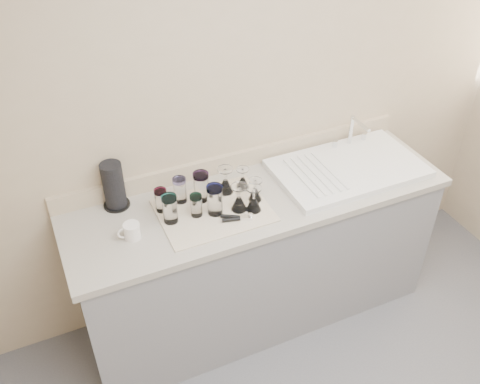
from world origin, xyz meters
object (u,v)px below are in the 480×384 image
goblet_front_right (255,193)px  paper_towel_roll (114,186)px  sink_unit (348,168)px  tumbler_teal (161,200)px  goblet_front_left (239,201)px  goblet_extra (254,202)px  tumbler_lavender (215,200)px  white_mug (131,231)px  goblet_back_right (243,181)px  can_opener (237,218)px  tumbler_purple (201,186)px  tumbler_blue (196,205)px  tumbler_magenta (170,209)px  tumbler_cyan (180,190)px  goblet_back_left (225,184)px

goblet_front_right → paper_towel_roll: paper_towel_roll is taller
sink_unit → tumbler_teal: bearing=175.5°
goblet_front_left → goblet_front_right: size_ratio=1.17×
tumbler_teal → goblet_extra: (0.42, -0.19, -0.02)m
goblet_extra → paper_towel_roll: (-0.62, 0.33, 0.07)m
tumbler_lavender → white_mug: 0.43m
goblet_back_right → can_opener: (-0.13, -0.23, -0.03)m
goblet_back_right → goblet_front_right: size_ratio=0.99×
tumbler_purple → goblet_front_left: size_ratio=1.12×
tumbler_teal → goblet_front_left: (0.36, -0.15, -0.01)m
tumbler_blue → goblet_extra: goblet_extra is taller
tumbler_blue → goblet_back_right: (0.30, 0.11, -0.02)m
tumbler_magenta → paper_towel_roll: 0.32m
tumbler_purple → tumbler_magenta: tumbler_purple is taller
sink_unit → tumbler_magenta: 1.04m
tumbler_lavender → can_opener: (0.08, -0.09, -0.07)m
tumbler_cyan → goblet_front_left: size_ratio=0.96×
tumbler_cyan → goblet_back_right: tumbler_cyan is taller
tumbler_blue → goblet_back_right: size_ratio=0.99×
tumbler_blue → white_mug: (-0.34, -0.02, -0.03)m
goblet_extra → tumbler_cyan: bearing=144.8°
tumbler_lavender → goblet_front_right: (0.23, 0.01, -0.04)m
tumbler_teal → paper_towel_roll: 0.25m
tumbler_lavender → tumbler_purple: bearing=99.5°
goblet_front_right → goblet_front_left: bearing=-160.9°
tumbler_cyan → tumbler_blue: (0.04, -0.14, -0.01)m
sink_unit → tumbler_blue: bearing=-178.4°
paper_towel_roll → goblet_back_left: bearing=-13.3°
tumbler_cyan → tumbler_lavender: bearing=-51.9°
tumbler_magenta → goblet_back_right: bearing=13.3°
tumbler_magenta → goblet_front_left: 0.35m
tumbler_blue → tumbler_lavender: (0.09, -0.02, 0.02)m
tumbler_cyan → tumbler_purple: (0.11, -0.03, 0.01)m
tumbler_cyan → paper_towel_roll: paper_towel_roll is taller
goblet_back_left → white_mug: bearing=-165.3°
goblet_back_left → white_mug: (-0.54, -0.14, -0.02)m
tumbler_teal → white_mug: (-0.19, -0.13, -0.03)m
sink_unit → white_mug: (-1.25, -0.05, 0.02)m
tumbler_cyan → white_mug: tumbler_cyan is taller
tumbler_purple → goblet_back_right: tumbler_purple is taller
tumbler_teal → paper_towel_roll: paper_towel_roll is taller
white_mug → tumbler_magenta: bearing=9.3°
tumbler_teal → tumbler_magenta: size_ratio=0.83×
goblet_back_left → white_mug: goblet_back_left is taller
tumbler_teal → tumbler_cyan: size_ratio=0.90×
tumbler_cyan → goblet_front_left: goblet_front_left is taller
goblet_front_left → paper_towel_roll: paper_towel_roll is taller
paper_towel_roll → goblet_front_left: bearing=-27.9°
goblet_back_right → white_mug: 0.66m
tumbler_lavender → goblet_back_left: (0.12, 0.14, -0.03)m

